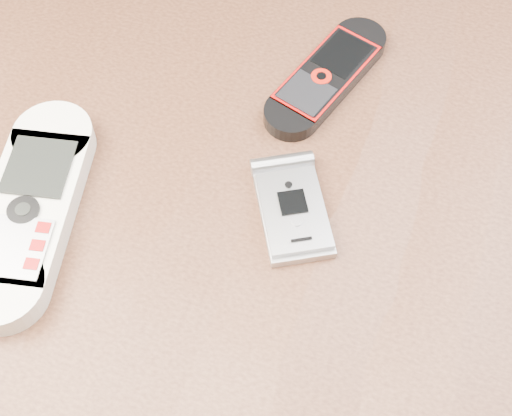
% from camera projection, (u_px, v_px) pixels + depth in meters
% --- Properties ---
extents(table, '(1.20, 0.80, 0.75)m').
position_uv_depth(table, '(250.00, 278.00, 0.60)').
color(table, black).
rests_on(table, ground).
extents(nokia_white, '(0.09, 0.19, 0.02)m').
position_uv_depth(nokia_white, '(30.00, 209.00, 0.50)').
color(nokia_white, silver).
rests_on(nokia_white, table).
extents(nokia_black_red, '(0.09, 0.15, 0.01)m').
position_uv_depth(nokia_black_red, '(327.00, 76.00, 0.57)').
color(nokia_black_red, black).
rests_on(nokia_black_red, table).
extents(motorola_razr, '(0.08, 0.10, 0.01)m').
position_uv_depth(motorola_razr, '(293.00, 210.00, 0.50)').
color(motorola_razr, '#B8B8BD').
rests_on(motorola_razr, table).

